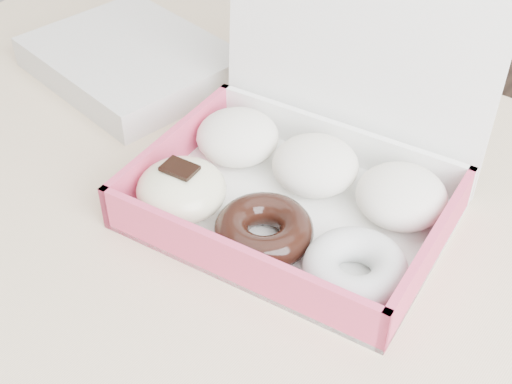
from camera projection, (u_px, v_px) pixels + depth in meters
The scene contains 3 objects.
table at pixel (218, 249), 0.85m from camera, with size 1.20×0.80×0.75m.
donut_box at pixel (297, 179), 0.76m from camera, with size 0.35×0.30×0.24m.
newspapers at pixel (131, 60), 0.99m from camera, with size 0.27×0.21×0.04m, color white.
Camera 1 is at (0.40, -0.45, 1.27)m, focal length 50.00 mm.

